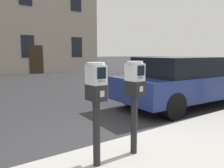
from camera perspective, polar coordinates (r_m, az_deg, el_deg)
The scene contains 5 objects.
ground_plane at distance 3.42m, azimuth -2.77°, elevation -18.61°, with size 160.00×160.00×0.00m, color #28282B.
parking_meter_near_kerb at distance 2.66m, azimuth -4.09°, elevation -3.00°, with size 0.23×0.26×1.28m.
parking_meter_twin_adjacent at distance 3.01m, azimuth 5.82°, elevation -1.72°, with size 0.23×0.26×1.29m.
parked_car_red_compact at distance 6.84m, azimuth 18.71°, elevation 0.95°, with size 4.49×2.00×1.42m.
townhouse_cream_stone at distance 20.95m, azimuth -17.90°, elevation 18.50°, with size 7.81×5.75×10.98m.
Camera 1 is at (-1.62, -2.60, 1.53)m, focal length 35.51 mm.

